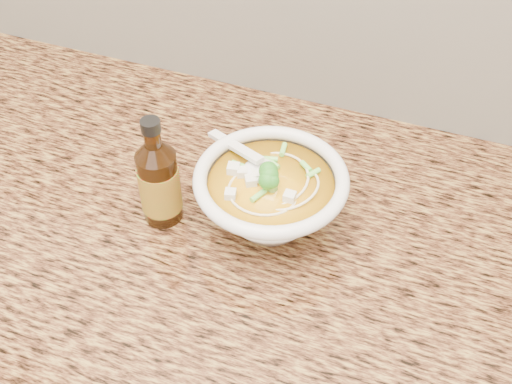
% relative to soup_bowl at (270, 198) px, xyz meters
% --- Properties ---
extents(counter_slab, '(4.00, 0.68, 0.04)m').
position_rel_soup_bowl_xyz_m(counter_slab, '(-0.05, -0.03, -0.07)').
color(counter_slab, olive).
rests_on(counter_slab, cabinet).
extents(soup_bowl, '(0.21, 0.20, 0.11)m').
position_rel_soup_bowl_xyz_m(soup_bowl, '(0.00, 0.00, 0.00)').
color(soup_bowl, silver).
rests_on(soup_bowl, counter_slab).
extents(hot_sauce_bottle, '(0.06, 0.06, 0.16)m').
position_rel_soup_bowl_xyz_m(hot_sauce_bottle, '(-0.14, -0.04, 0.02)').
color(hot_sauce_bottle, '#3B1D08').
rests_on(hot_sauce_bottle, counter_slab).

